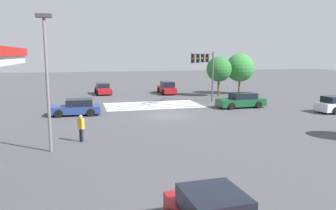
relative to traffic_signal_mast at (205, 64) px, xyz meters
name	(u,v)px	position (x,y,z in m)	size (l,w,h in m)	color
ground_plane	(168,116)	(5.53, 5.53, -4.23)	(150.75, 150.75, 0.00)	#47474C
crosswalk_markings	(153,105)	(5.53, -0.59, -4.23)	(9.94, 5.35, 0.01)	silver
traffic_signal_mast	(205,64)	(0.00, 0.00, 0.00)	(3.94, 3.94, 5.58)	#47474C
car_0	(77,107)	(13.18, 3.13, -3.56)	(4.35, 2.35, 1.40)	navy
car_2	(241,101)	(-2.70, 3.15, -3.54)	(4.82, 2.20, 1.47)	#144728
car_3	(103,89)	(9.92, -11.73, -3.54)	(2.15, 4.28, 1.44)	maroon
car_5	(167,88)	(1.52, -10.02, -3.46)	(2.07, 4.86, 1.67)	maroon
pedestrian	(81,127)	(12.84, 12.43, -3.30)	(0.41, 0.41, 1.66)	#232842
street_light_pole_a	(47,70)	(14.47, 14.10, 0.22)	(0.80, 0.36, 7.35)	slate
tree_corner_a	(219,69)	(-4.07, -5.61, -0.80)	(3.15, 3.15, 5.01)	brown
tree_corner_c	(240,68)	(-7.72, -7.10, -0.72)	(3.72, 3.72, 5.38)	brown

